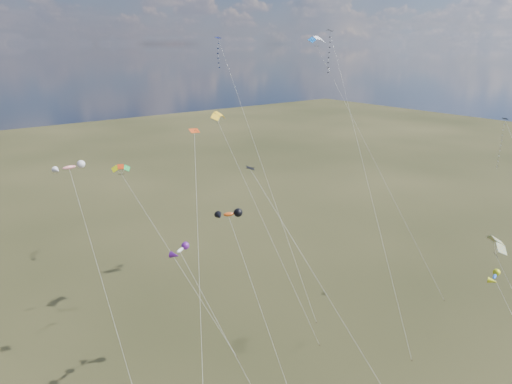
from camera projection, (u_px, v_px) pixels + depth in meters
diamond_black_high at (333, 68)px, 66.76m from camera, size 10.52×25.84×37.57m
diamond_navy_tall at (226, 72)px, 69.38m from camera, size 2.12×25.44×36.54m
diamond_black_mid at (298, 247)px, 44.63m from camera, size 9.17×13.88×24.27m
diamond_navy_right at (505, 151)px, 62.08m from camera, size 0.75×14.88×26.06m
diamond_orange_center at (197, 212)px, 45.70m from camera, size 11.21×18.66×26.83m
parafoil_yellow at (219, 115)px, 58.87m from camera, size 4.77×18.16×27.60m
parafoil_blue_white at (318, 39)px, 65.31m from camera, size 9.59×20.82×37.00m
parafoil_striped at (498, 241)px, 41.11m from camera, size 3.26×14.02×19.36m
parafoil_tricolor at (122, 168)px, 51.18m from camera, size 8.99×11.94×22.89m
novelty_orange_black at (229, 215)px, 48.72m from camera, size 2.55×11.97×18.69m
novelty_white_purple at (181, 251)px, 47.04m from camera, size 5.12×9.55×15.68m
novelty_redwhite_stripe at (69, 168)px, 54.95m from camera, size 3.45×16.21×21.89m
novelty_blue_yellow at (495, 278)px, 44.27m from camera, size 2.19×10.09×14.36m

